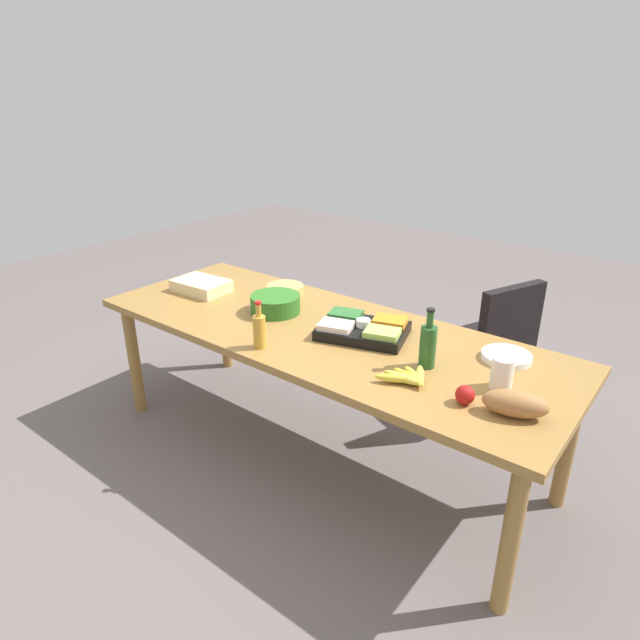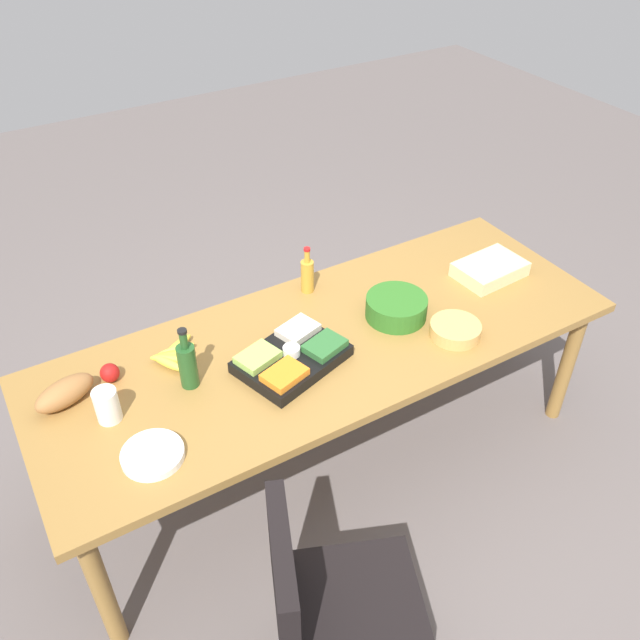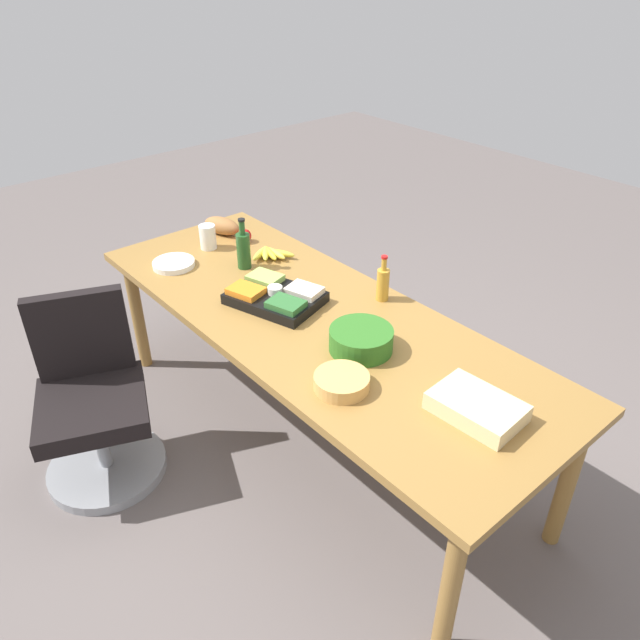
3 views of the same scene
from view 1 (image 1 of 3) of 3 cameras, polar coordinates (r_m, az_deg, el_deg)
name	(u,v)px [view 1 (image 1 of 3)]	position (r m, az deg, el deg)	size (l,w,h in m)	color
ground_plane	(322,450)	(3.13, 0.21, -13.44)	(10.00, 10.00, 0.00)	#635A58
conference_table	(322,341)	(2.78, 0.23, -2.21)	(2.50, 0.92, 0.74)	olive
office_chair	(481,363)	(3.43, 16.54, -4.35)	(0.63, 0.63, 0.88)	gray
paper_plate_stack	(506,357)	(2.58, 18.95, -3.65)	(0.22, 0.22, 0.03)	white
veggie_tray	(363,329)	(2.67, 4.54, -0.92)	(0.49, 0.41, 0.09)	black
apple_red	(465,395)	(2.18, 14.96, -7.59)	(0.08, 0.08, 0.08)	#AB1614
salad_bowl	(275,304)	(2.95, -4.69, 1.72)	(0.27, 0.27, 0.10)	#2D6921
mayo_jar	(502,373)	(2.32, 18.54, -5.31)	(0.09, 0.09, 0.14)	white
sheet_cake	(201,286)	(3.33, -12.34, 3.53)	(0.32, 0.22, 0.07)	beige
banana_bunch	(408,377)	(2.29, 9.19, -5.91)	(0.21, 0.22, 0.04)	#D7CD41
wine_bottle	(428,345)	(2.39, 11.25, -2.57)	(0.09, 0.09, 0.27)	#224F22
dressing_bottle	(259,330)	(2.54, -6.38, -1.07)	(0.07, 0.07, 0.23)	gold
bread_loaf	(515,404)	(2.16, 19.79, -8.26)	(0.24, 0.11, 0.10)	#9D6838
chip_bowl	(285,290)	(3.21, -3.68, 3.16)	(0.22, 0.22, 0.06)	tan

